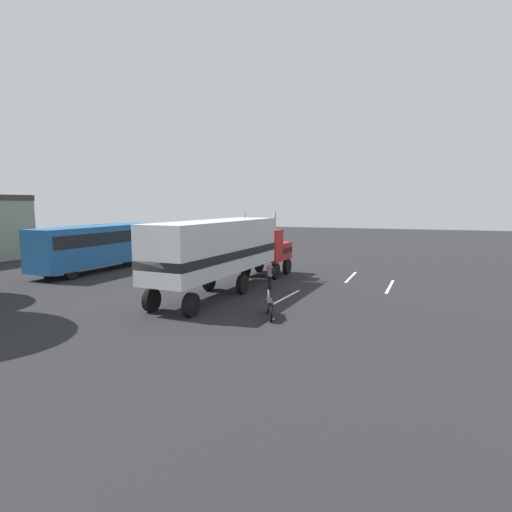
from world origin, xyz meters
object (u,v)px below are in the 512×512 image
object	(u,v)px
motorcycle	(269,307)
semi_truck	(226,248)
person_bystander	(270,275)
parked_bus	(98,243)

from	to	relation	value
motorcycle	semi_truck	bearing A→B (deg)	41.94
person_bystander	semi_truck	bearing A→B (deg)	120.14
semi_truck	parked_bus	bearing A→B (deg)	71.99
person_bystander	motorcycle	distance (m)	5.94
person_bystander	parked_bus	bearing A→B (deg)	79.58
person_bystander	parked_bus	xyz separation A→B (m)	(2.65, 14.40, 1.17)
parked_bus	motorcycle	xyz separation A→B (m)	(-8.33, -16.09, -1.58)
semi_truck	motorcycle	world-z (taller)	semi_truck
semi_truck	motorcycle	bearing A→B (deg)	-138.06
person_bystander	motorcycle	world-z (taller)	person_bystander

